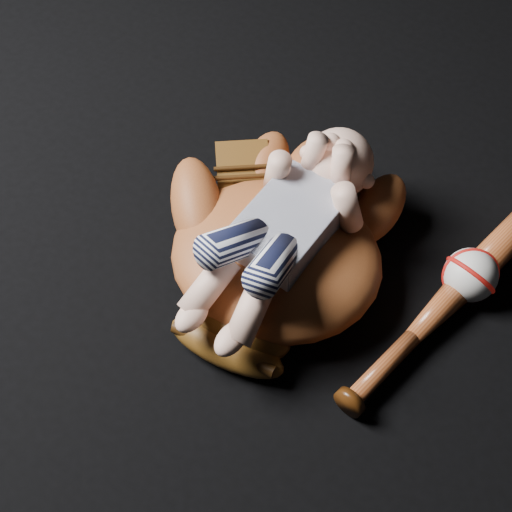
% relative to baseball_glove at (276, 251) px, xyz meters
% --- Properties ---
extents(baseball_glove, '(0.45, 0.49, 0.13)m').
position_rel_baseball_glove_xyz_m(baseball_glove, '(0.00, 0.00, 0.00)').
color(baseball_glove, brown).
rests_on(baseball_glove, ground).
extents(newborn_baby, '(0.20, 0.39, 0.16)m').
position_rel_baseball_glove_xyz_m(newborn_baby, '(0.01, -0.01, 0.06)').
color(newborn_baby, '#E8AF95').
rests_on(newborn_baby, baseball_glove).
extents(baseball_bat, '(0.09, 0.50, 0.05)m').
position_rel_baseball_glove_xyz_m(baseball_bat, '(0.22, 0.13, -0.04)').
color(baseball_bat, brown).
rests_on(baseball_bat, ground).
extents(baseball, '(0.09, 0.09, 0.08)m').
position_rel_baseball_glove_xyz_m(baseball, '(0.23, 0.15, -0.03)').
color(baseball, silver).
rests_on(baseball, ground).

